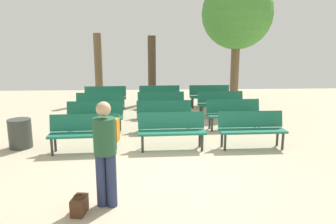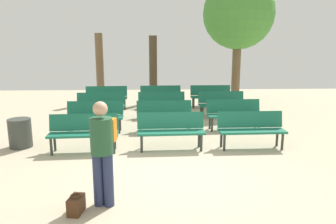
{
  "view_description": "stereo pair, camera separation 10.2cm",
  "coord_description": "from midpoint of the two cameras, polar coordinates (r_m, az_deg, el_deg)",
  "views": [
    {
      "loc": [
        -0.48,
        -5.78,
        2.46
      ],
      "look_at": [
        0.0,
        3.3,
        0.55
      ],
      "focal_mm": 34.29,
      "sensor_mm": 36.0,
      "label": 1
    },
    {
      "loc": [
        -0.38,
        -5.79,
        2.46
      ],
      "look_at": [
        0.0,
        3.3,
        0.55
      ],
      "focal_mm": 34.29,
      "sensor_mm": 36.0,
      "label": 2
    }
  ],
  "objects": [
    {
      "name": "handbag",
      "position": [
        5.13,
        -16.04,
        -15.61
      ],
      "size": [
        0.22,
        0.34,
        0.29
      ],
      "color": "#4C2D19",
      "rests_on": "ground_plane"
    },
    {
      "name": "tree_2",
      "position": [
        14.07,
        11.96,
        16.63
      ],
      "size": [
        2.93,
        2.93,
        5.19
      ],
      "color": "brown",
      "rests_on": "ground_plane"
    },
    {
      "name": "tree_1",
      "position": [
        13.89,
        -3.08,
        7.56
      ],
      "size": [
        0.34,
        0.34,
        2.84
      ],
      "color": "#4C3A28",
      "rests_on": "ground_plane"
    },
    {
      "name": "bench_r3_c2",
      "position": [
        12.9,
        7.19,
        3.05
      ],
      "size": [
        1.6,
        0.49,
        0.87
      ],
      "rotation": [
        0.0,
        0.0,
        -0.0
      ],
      "color": "#19664C",
      "rests_on": "ground_plane"
    },
    {
      "name": "tree_0",
      "position": [
        14.28,
        -12.46,
        7.63
      ],
      "size": [
        0.33,
        0.33,
        2.95
      ],
      "color": "brown",
      "rests_on": "ground_plane"
    },
    {
      "name": "ground_plane",
      "position": [
        6.3,
        1.14,
        -11.12
      ],
      "size": [
        24.0,
        24.0,
        0.0
      ],
      "primitive_type": "plane",
      "color": "#BCAD8E"
    },
    {
      "name": "bench_r3_c0",
      "position": [
        12.71,
        -11.3,
        2.78
      ],
      "size": [
        1.62,
        0.57,
        0.87
      ],
      "rotation": [
        0.0,
        0.0,
        0.05
      ],
      "color": "#19664C",
      "rests_on": "ground_plane"
    },
    {
      "name": "bench_r0_c2",
      "position": [
        8.03,
        14.28,
        -2.62
      ],
      "size": [
        1.61,
        0.51,
        0.87
      ],
      "rotation": [
        0.0,
        0.0,
        0.02
      ],
      "color": "#19664C",
      "rests_on": "ground_plane"
    },
    {
      "name": "bench_r0_c0",
      "position": [
        7.72,
        -15.0,
        -3.23
      ],
      "size": [
        1.62,
        0.57,
        0.87
      ],
      "rotation": [
        0.0,
        0.0,
        0.05
      ],
      "color": "#19664C",
      "rests_on": "ground_plane"
    },
    {
      "name": "bench_r1_c1",
      "position": [
        9.27,
        -0.95,
        -0.33
      ],
      "size": [
        1.62,
        0.55,
        0.87
      ],
      "rotation": [
        0.0,
        0.0,
        0.05
      ],
      "color": "#19664C",
      "rests_on": "ground_plane"
    },
    {
      "name": "bench_r2_c2",
      "position": [
        11.25,
        9.12,
        1.7
      ],
      "size": [
        1.62,
        0.55,
        0.87
      ],
      "rotation": [
        0.0,
        0.0,
        0.04
      ],
      "color": "#19664C",
      "rests_on": "ground_plane"
    },
    {
      "name": "bench_r1_c2",
      "position": [
        9.66,
        11.32,
        -0.05
      ],
      "size": [
        1.62,
        0.54,
        0.87
      ],
      "rotation": [
        0.0,
        0.0,
        0.04
      ],
      "color": "#19664C",
      "rests_on": "ground_plane"
    },
    {
      "name": "bench_r2_c1",
      "position": [
        10.98,
        -1.5,
        1.6
      ],
      "size": [
        1.61,
        0.53,
        0.87
      ],
      "rotation": [
        0.0,
        0.0,
        0.03
      ],
      "color": "#19664C",
      "rests_on": "ground_plane"
    },
    {
      "name": "visitor_with_backpack",
      "position": [
        4.98,
        -11.57,
        -6.2
      ],
      "size": [
        0.39,
        0.56,
        1.65
      ],
      "rotation": [
        0.0,
        0.0,
        2.97
      ],
      "color": "navy",
      "rests_on": "ground_plane"
    },
    {
      "name": "bench_r2_c0",
      "position": [
        11.06,
        -12.25,
        1.4
      ],
      "size": [
        1.62,
        0.56,
        0.87
      ],
      "rotation": [
        0.0,
        0.0,
        0.05
      ],
      "color": "#19664C",
      "rests_on": "ground_plane"
    },
    {
      "name": "bench_r1_c0",
      "position": [
        9.4,
        -13.18,
        -0.47
      ],
      "size": [
        1.61,
        0.52,
        0.87
      ],
      "rotation": [
        0.0,
        0.0,
        0.02
      ],
      "color": "#19664C",
      "rests_on": "ground_plane"
    },
    {
      "name": "bench_r3_c1",
      "position": [
        12.68,
        -1.72,
        2.99
      ],
      "size": [
        1.61,
        0.53,
        0.87
      ],
      "rotation": [
        0.0,
        0.0,
        0.03
      ],
      "color": "#19664C",
      "rests_on": "ground_plane"
    },
    {
      "name": "trash_bin",
      "position": [
        8.59,
        -25.11,
        -3.48
      ],
      "size": [
        0.54,
        0.54,
        0.71
      ],
      "primitive_type": "cylinder",
      "color": "#383D38",
      "rests_on": "ground_plane"
    },
    {
      "name": "bench_r0_c1",
      "position": [
        7.66,
        0.27,
        -2.94
      ],
      "size": [
        1.61,
        0.53,
        0.87
      ],
      "rotation": [
        0.0,
        0.0,
        0.03
      ],
      "color": "#19664C",
      "rests_on": "ground_plane"
    }
  ]
}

